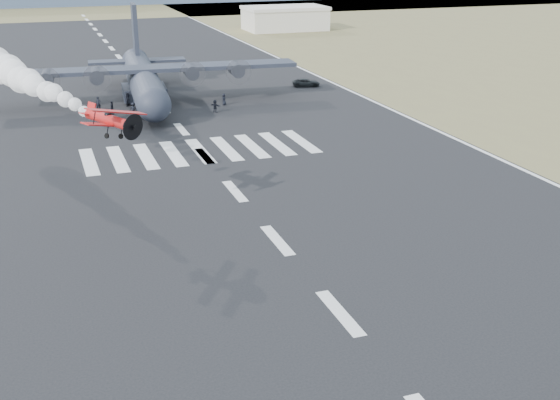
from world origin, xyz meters
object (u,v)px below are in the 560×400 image
support_vehicle (306,83)px  crew_g (98,104)px  transport_aircraft (143,78)px  crew_a (94,110)px  crew_b (147,98)px  crew_f (215,106)px  crew_h (128,100)px  crew_e (224,99)px  crew_c (133,109)px  aerobatic_biplane (111,120)px  crew_d (112,108)px  hangar_right (285,18)px

support_vehicle → crew_g: crew_g is taller
transport_aircraft → crew_a: (-7.90, -7.85, -2.40)m
crew_b → crew_g: bearing=-126.4°
transport_aircraft → support_vehicle: transport_aircraft is taller
crew_f → crew_h: (-10.59, 7.66, 0.07)m
crew_a → crew_h: (5.09, 4.68, 0.07)m
crew_e → crew_c: bearing=-35.8°
crew_c → crew_h: 5.80m
crew_a → crew_e: size_ratio=1.04×
crew_c → crew_h: crew_h is taller
crew_f → crew_h: size_ratio=0.92×
aerobatic_biplane → support_vehicle: size_ratio=1.32×
crew_d → crew_g: size_ratio=0.97×
transport_aircraft → crew_f: 13.55m
hangar_right → crew_b: bearing=-122.5°
crew_f → crew_g: 16.05m
aerobatic_biplane → crew_h: aerobatic_biplane is taller
aerobatic_biplane → hangar_right: bearing=45.8°
crew_c → transport_aircraft: bearing=-74.0°
crew_b → crew_g: (-6.87, -1.47, 0.03)m
crew_b → crew_c: crew_b is taller
crew_e → crew_h: size_ratio=0.89×
transport_aircraft → crew_h: 4.84m
transport_aircraft → crew_g: bearing=-142.2°
crew_f → hangar_right: bearing=-59.4°
aerobatic_biplane → crew_g: bearing=68.2°
support_vehicle → crew_a: bearing=119.8°
hangar_right → aerobatic_biplane: size_ratio=3.56×
crew_a → crew_d: size_ratio=0.93×
aerobatic_biplane → support_vehicle: (35.41, 47.64, -8.04)m
hangar_right → crew_e: 87.22m
support_vehicle → crew_e: (-15.80, -8.53, 0.21)m
hangar_right → transport_aircraft: size_ratio=0.47×
crew_e → crew_g: 17.25m
transport_aircraft → crew_e: bearing=-30.0°
hangar_right → crew_a: bearing=-124.9°
transport_aircraft → crew_h: size_ratio=23.74×
hangar_right → crew_g: 93.89m
crew_d → aerobatic_biplane: bearing=-173.1°
support_vehicle → crew_c: crew_c is taller
crew_b → crew_d: size_ratio=0.99×
hangar_right → crew_a: (-55.46, -79.62, -2.16)m
aerobatic_biplane → crew_h: size_ratio=3.12×
aerobatic_biplane → crew_a: aerobatic_biplane is taller
crew_a → hangar_right: bearing=137.9°
crew_g → crew_h: size_ratio=1.02×
crew_b → crew_h: bearing=-137.4°
hangar_right → crew_d: hangar_right is taller
crew_g → transport_aircraft: bearing=44.0°
crew_d → crew_f: (13.30, -3.28, -0.06)m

